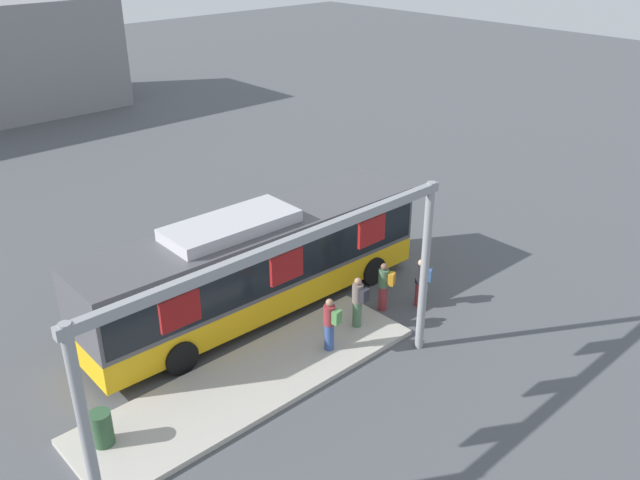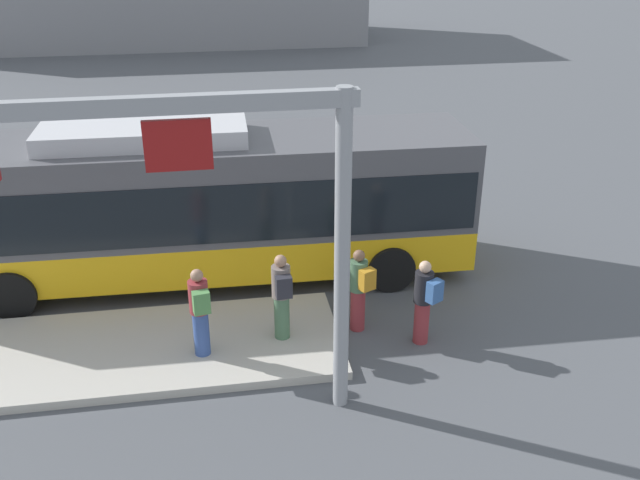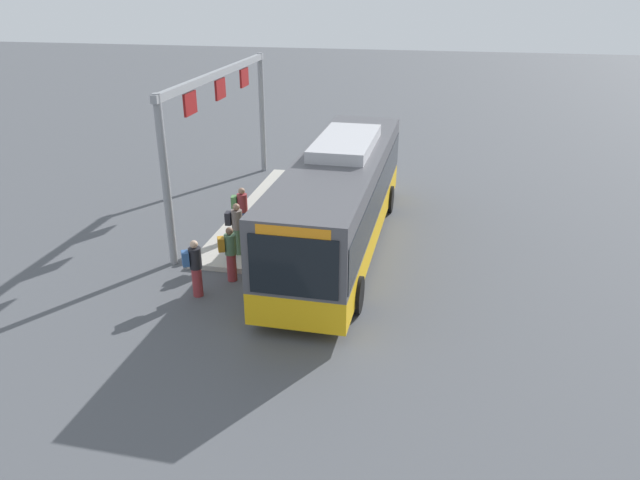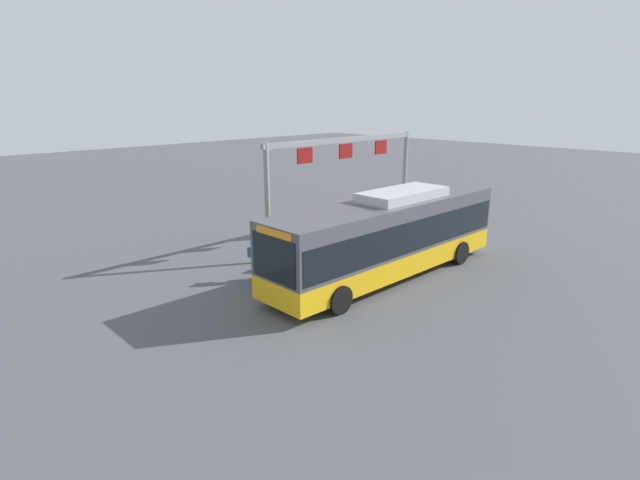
# 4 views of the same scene
# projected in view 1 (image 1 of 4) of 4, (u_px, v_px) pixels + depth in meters

# --- Properties ---
(ground_plane) EXTENTS (120.00, 120.00, 0.00)m
(ground_plane) POSITION_uv_depth(u_px,v_px,m) (259.00, 310.00, 21.71)
(ground_plane) COLOR #4C4F54
(platform_curb) EXTENTS (10.00, 2.80, 0.16)m
(platform_curb) POSITION_uv_depth(u_px,v_px,m) (253.00, 381.00, 18.27)
(platform_curb) COLOR #B2ADA3
(platform_curb) RESTS_ON ground
(bus_main) EXTENTS (11.66, 2.88, 3.46)m
(bus_main) POSITION_uv_depth(u_px,v_px,m) (257.00, 260.00, 20.91)
(bus_main) COLOR #EAAD14
(bus_main) RESTS_ON ground
(person_boarding) EXTENTS (0.53, 0.61, 1.67)m
(person_boarding) POSITION_uv_depth(u_px,v_px,m) (421.00, 281.00, 21.57)
(person_boarding) COLOR maroon
(person_boarding) RESTS_ON ground
(person_waiting_near) EXTENTS (0.37, 0.54, 1.67)m
(person_waiting_near) POSITION_uv_depth(u_px,v_px,m) (358.00, 301.00, 20.17)
(person_waiting_near) COLOR #476B4C
(person_waiting_near) RESTS_ON platform_curb
(person_waiting_mid) EXTENTS (0.50, 0.60, 1.67)m
(person_waiting_mid) POSITION_uv_depth(u_px,v_px,m) (384.00, 285.00, 21.34)
(person_waiting_mid) COLOR maroon
(person_waiting_mid) RESTS_ON ground
(person_waiting_far) EXTENTS (0.40, 0.57, 1.67)m
(person_waiting_far) POSITION_uv_depth(u_px,v_px,m) (330.00, 323.00, 19.08)
(person_waiting_far) COLOR #334C8C
(person_waiting_far) RESTS_ON platform_curb
(platform_sign_gantry) EXTENTS (10.36, 0.24, 5.20)m
(platform_sign_gantry) POSITION_uv_depth(u_px,v_px,m) (287.00, 294.00, 15.16)
(platform_sign_gantry) COLOR gray
(platform_sign_gantry) RESTS_ON ground
(trash_bin) EXTENTS (0.52, 0.52, 0.90)m
(trash_bin) POSITION_uv_depth(u_px,v_px,m) (102.00, 428.00, 15.82)
(trash_bin) COLOR #2D5133
(trash_bin) RESTS_ON platform_curb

